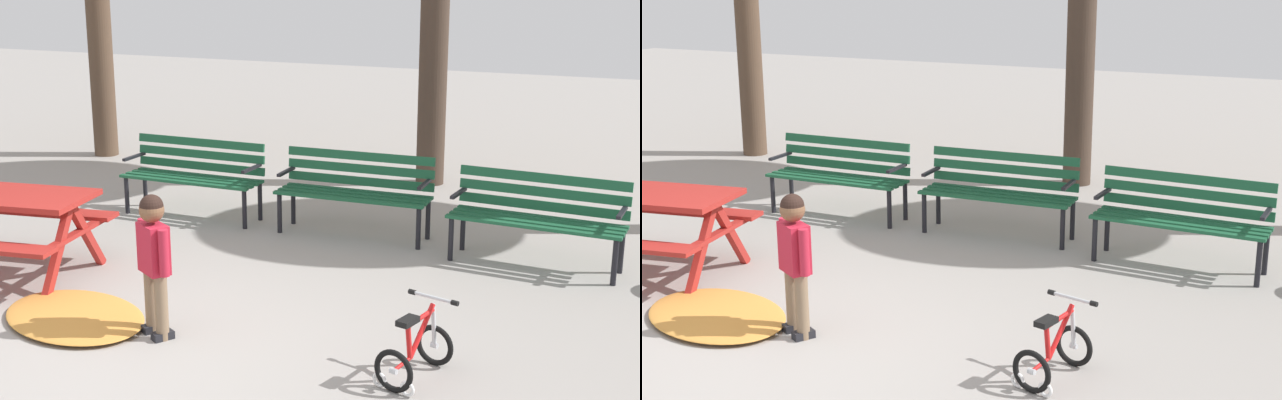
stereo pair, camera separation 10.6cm
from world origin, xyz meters
TOP-DOWN VIEW (x-y plane):
  - ground at (0.00, 0.00)m, footprint 36.00×36.00m
  - park_bench_far_left at (-1.47, 3.40)m, footprint 1.60×0.47m
  - park_bench_left at (0.43, 3.45)m, footprint 1.62×0.52m
  - park_bench_right at (2.34, 3.24)m, footprint 1.62×0.54m
  - child_standing at (0.03, 0.40)m, footprint 0.37×0.27m
  - kids_bicycle at (2.04, 0.50)m, footprint 0.47×0.62m
  - leaf_pile at (-0.74, 0.39)m, footprint 1.60×1.36m

SIDE VIEW (x-z plane):
  - ground at x=0.00m, z-range 0.00..0.00m
  - leaf_pile at x=-0.74m, z-range 0.00..0.07m
  - kids_bicycle at x=2.04m, z-range -0.07..0.47m
  - park_bench_far_left at x=-1.47m, z-range 0.08..0.94m
  - park_bench_left at x=0.43m, z-range 0.08..0.94m
  - park_bench_right at x=2.34m, z-range 0.08..0.94m
  - child_standing at x=0.03m, z-range 0.10..1.21m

